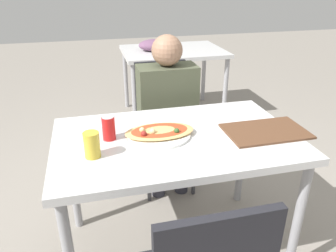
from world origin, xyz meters
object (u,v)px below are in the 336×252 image
object	(u,v)px
pizza_main	(159,132)
dining_table	(176,150)
drink_glass	(92,145)
chair_far_seated	(164,120)
soda_can	(109,128)
person_seated	(168,105)

from	to	relation	value
pizza_main	dining_table	bearing A→B (deg)	-20.46
pizza_main	drink_glass	bearing A→B (deg)	-158.56
chair_far_seated	pizza_main	world-z (taller)	chair_far_seated
drink_glass	soda_can	bearing A→B (deg)	60.96
dining_table	soda_can	size ratio (longest dim) A/B	10.06
dining_table	pizza_main	distance (m)	0.13
chair_far_seated	soda_can	bearing A→B (deg)	56.50
soda_can	person_seated	bearing A→B (deg)	51.20
pizza_main	soda_can	distance (m)	0.26
dining_table	chair_far_seated	world-z (taller)	chair_far_seated
person_seated	soda_can	size ratio (longest dim) A/B	9.41
pizza_main	soda_can	bearing A→B (deg)	174.59
dining_table	person_seated	bearing A→B (deg)	80.17
chair_far_seated	soda_can	distance (m)	0.85
dining_table	pizza_main	size ratio (longest dim) A/B	3.45
dining_table	chair_far_seated	bearing A→B (deg)	81.75
dining_table	person_seated	xyz separation A→B (m)	(0.10, 0.61, 0.01)
pizza_main	chair_far_seated	bearing A→B (deg)	74.97
drink_glass	dining_table	bearing A→B (deg)	13.87
pizza_main	drink_glass	size ratio (longest dim) A/B	2.96
soda_can	drink_glass	world-z (taller)	soda_can
dining_table	drink_glass	xyz separation A→B (m)	(-0.43, -0.11, 0.14)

